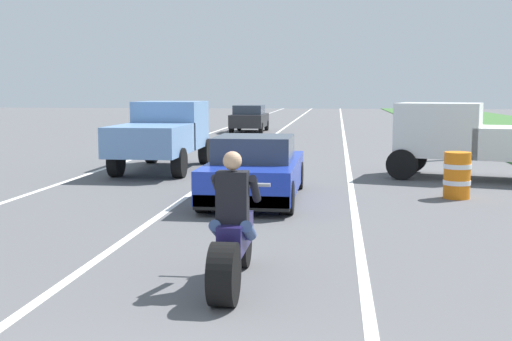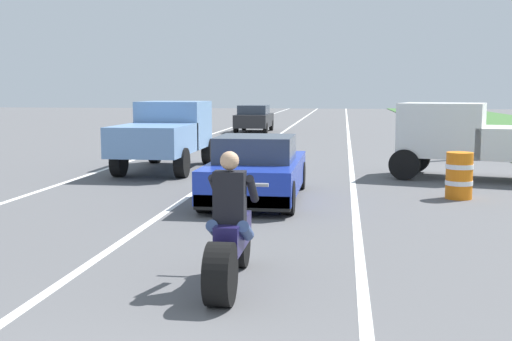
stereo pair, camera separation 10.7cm
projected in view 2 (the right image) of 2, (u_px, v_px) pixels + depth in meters
lane_stripe_left_solid at (155, 153)px, 23.90m from camera, size 0.14×120.00×0.01m
lane_stripe_right_solid at (350, 155)px, 22.93m from camera, size 0.14×120.00×0.01m
lane_stripe_centre_dashed at (250, 154)px, 23.42m from camera, size 0.14×120.00×0.01m
motorcycle_with_rider at (230, 239)px, 7.47m from camera, size 0.70×2.21×1.62m
sports_car_blue at (257, 170)px, 13.58m from camera, size 1.84×4.30×1.37m
pickup_truck_left_lane_light_blue at (166, 132)px, 18.70m from camera, size 2.02×4.80×1.98m
pickup_truck_right_shoulder_white at (479, 137)px, 16.71m from camera, size 5.14×3.14×1.98m
construction_barrel_nearest at (459, 175)px, 13.76m from camera, size 0.58×0.58×1.00m
distant_car_far_ahead at (254, 118)px, 35.88m from camera, size 1.80×4.00×1.50m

